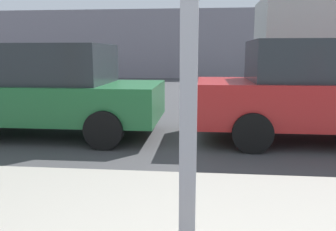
# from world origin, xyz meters

# --- Properties ---
(ground_plane) EXTENTS (60.00, 60.00, 0.00)m
(ground_plane) POSITION_xyz_m (0.00, 8.00, 0.00)
(ground_plane) COLOR #424244
(building_facade_far) EXTENTS (28.00, 1.20, 4.20)m
(building_facade_far) POSITION_xyz_m (0.00, 20.79, 2.10)
(building_facade_far) COLOR gray
(building_facade_far) RESTS_ON ground
(parked_car_green) EXTENTS (4.16, 2.07, 1.71)m
(parked_car_green) POSITION_xyz_m (-2.80, 5.23, 0.86)
(parked_car_green) COLOR #236B38
(parked_car_green) RESTS_ON ground
(parked_car_red) EXTENTS (4.54, 2.00, 1.77)m
(parked_car_red) POSITION_xyz_m (2.20, 5.23, 0.89)
(parked_car_red) COLOR red
(parked_car_red) RESTS_ON ground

